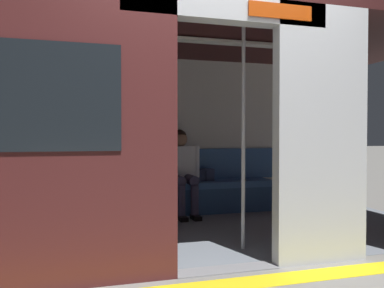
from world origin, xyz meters
name	(u,v)px	position (x,y,z in m)	size (l,w,h in m)	color
ground_plane	(226,270)	(0.00, 0.00, 0.00)	(60.00, 60.00, 0.00)	gray
platform_edge_strip	(241,283)	(0.00, 0.30, 0.00)	(8.00, 0.24, 0.01)	yellow
train_car	(183,96)	(0.05, -1.21, 1.53)	(6.40, 2.79, 2.31)	silver
bench_seat	(166,190)	(0.00, -2.28, 0.34)	(3.11, 0.44, 0.44)	#38609E
person_seated	(181,166)	(-0.20, -2.23, 0.67)	(0.55, 0.68, 1.17)	silver
handbag	(204,175)	(-0.57, -2.36, 0.53)	(0.26, 0.15, 0.17)	#262D4C
book	(155,181)	(0.15, -2.35, 0.46)	(0.15, 0.22, 0.03)	#33723F
grab_pole_door	(171,136)	(0.37, -0.39, 1.09)	(0.04, 0.04, 2.17)	silver
grab_pole_far	(243,136)	(-0.37, -0.51, 1.09)	(0.04, 0.04, 2.17)	silver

